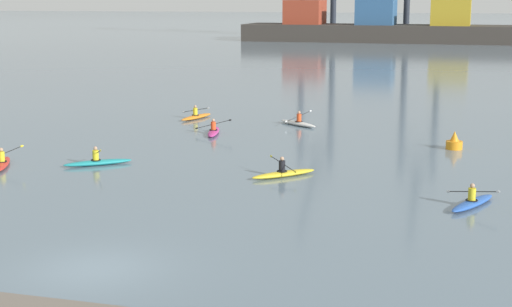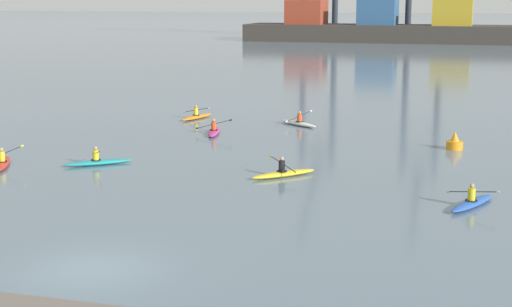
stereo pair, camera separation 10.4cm
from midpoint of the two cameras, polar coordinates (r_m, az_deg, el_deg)
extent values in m
plane|color=slate|center=(24.66, -11.69, -8.27)|extent=(800.00, 800.00, 0.00)
cube|color=#38332D|center=(148.58, 8.83, 8.64)|extent=(48.90, 11.18, 3.13)
cube|color=#993823|center=(150.74, 3.72, 10.24)|extent=(6.85, 7.83, 4.48)
cube|color=#2D5684|center=(148.45, 8.88, 10.28)|extent=(6.85, 7.83, 5.38)
cube|color=#B29323|center=(147.36, 14.15, 9.92)|extent=(6.85, 7.83, 4.58)
cylinder|color=orange|center=(44.11, 14.31, 0.59)|extent=(0.90, 0.90, 0.45)
cone|color=orange|center=(44.03, 14.34, 1.23)|extent=(0.50, 0.49, 0.55)
ellipsoid|color=#C13384|center=(47.62, -3.01, 1.59)|extent=(1.35, 3.45, 0.26)
torus|color=black|center=(47.50, -3.03, 1.73)|extent=(0.59, 0.59, 0.05)
cylinder|color=#DB471E|center=(47.46, -3.03, 2.02)|extent=(0.30, 0.30, 0.50)
sphere|color=tan|center=(47.40, -3.03, 2.44)|extent=(0.19, 0.19, 0.19)
cylinder|color=black|center=(47.49, -3.03, 2.15)|extent=(2.00, 0.49, 0.55)
ellipsoid|color=black|center=(47.65, -4.24, 1.85)|extent=(0.21, 0.08, 0.15)
ellipsoid|color=black|center=(47.35, -1.80, 2.45)|extent=(0.21, 0.08, 0.15)
ellipsoid|color=teal|center=(39.50, -11.34, -0.65)|extent=(3.03, 2.59, 0.26)
torus|color=black|center=(39.45, -11.49, -0.46)|extent=(0.69, 0.69, 0.05)
cylinder|color=gold|center=(39.40, -11.51, -0.12)|extent=(0.30, 0.30, 0.50)
sphere|color=tan|center=(39.34, -11.53, 0.38)|extent=(0.19, 0.19, 0.19)
cylinder|color=black|center=(39.39, -11.44, 0.03)|extent=(1.28, 1.59, 0.67)
ellipsoid|color=yellow|center=(40.42, -11.70, -0.16)|extent=(0.16, 0.19, 0.16)
ellipsoid|color=yellow|center=(38.37, -11.17, 0.23)|extent=(0.16, 0.19, 0.16)
ellipsoid|color=red|center=(40.40, -17.89, -0.71)|extent=(2.04, 3.32, 0.26)
torus|color=black|center=(40.28, -17.92, -0.55)|extent=(0.66, 0.66, 0.05)
cylinder|color=gold|center=(40.23, -17.94, -0.21)|extent=(0.30, 0.30, 0.50)
sphere|color=tan|center=(40.17, -17.97, 0.28)|extent=(0.19, 0.19, 0.19)
cylinder|color=black|center=(40.26, -17.94, -0.06)|extent=(1.78, 0.90, 0.79)
ellipsoid|color=yellow|center=(40.07, -16.59, 0.53)|extent=(0.20, 0.13, 0.17)
ellipsoid|color=orange|center=(53.66, -4.27, 2.67)|extent=(1.43, 3.44, 0.26)
torus|color=black|center=(53.56, -4.33, 2.81)|extent=(0.60, 0.60, 0.05)
cylinder|color=gold|center=(53.53, -4.34, 3.06)|extent=(0.30, 0.30, 0.50)
sphere|color=tan|center=(53.48, -4.34, 3.43)|extent=(0.19, 0.19, 0.19)
cylinder|color=black|center=(53.55, -4.31, 3.17)|extent=(2.01, 0.55, 0.46)
ellipsoid|color=silver|center=(54.17, -5.20, 3.02)|extent=(0.20, 0.09, 0.14)
ellipsoid|color=silver|center=(52.95, -3.40, 3.33)|extent=(0.20, 0.09, 0.14)
ellipsoid|color=silver|center=(50.79, 3.17, 2.20)|extent=(3.07, 2.54, 0.26)
torus|color=black|center=(50.69, 3.25, 2.34)|extent=(0.69, 0.69, 0.05)
cylinder|color=#DB471E|center=(50.65, 3.25, 2.61)|extent=(0.30, 0.30, 0.50)
sphere|color=tan|center=(50.60, 3.25, 3.00)|extent=(0.19, 0.19, 0.19)
cylinder|color=black|center=(50.67, 3.21, 2.72)|extent=(1.27, 1.65, 0.54)
ellipsoid|color=silver|center=(50.07, 2.31, 2.33)|extent=(0.15, 0.18, 0.15)
ellipsoid|color=silver|center=(51.29, 4.09, 3.11)|extent=(0.15, 0.18, 0.15)
ellipsoid|color=#2856B2|center=(32.32, 15.54, -3.51)|extent=(1.96, 3.34, 0.26)
torus|color=black|center=(32.20, 15.48, -3.30)|extent=(0.65, 0.65, 0.05)
cylinder|color=gold|center=(32.14, 15.50, -2.89)|extent=(0.30, 0.30, 0.50)
sphere|color=tan|center=(32.06, 15.53, -2.28)|extent=(0.19, 0.19, 0.19)
cylinder|color=black|center=(32.16, 15.55, -2.70)|extent=(1.90, 0.90, 0.36)
ellipsoid|color=silver|center=(32.63, 13.89, -2.71)|extent=(0.19, 0.12, 0.14)
ellipsoid|color=silver|center=(31.72, 17.26, -2.69)|extent=(0.19, 0.12, 0.14)
ellipsoid|color=yellow|center=(36.27, 2.10, -1.49)|extent=(2.78, 2.88, 0.26)
torus|color=black|center=(36.19, 1.97, -1.29)|extent=(0.69, 0.69, 0.05)
cylinder|color=black|center=(36.14, 1.98, -0.92)|extent=(0.30, 0.30, 0.50)
sphere|color=tan|center=(36.06, 1.98, -0.38)|extent=(0.19, 0.19, 0.19)
cylinder|color=black|center=(36.14, 2.04, -0.76)|extent=(1.53, 1.45, 0.38)
ellipsoid|color=yellow|center=(36.96, 1.18, -0.20)|extent=(0.17, 0.16, 0.14)
ellipsoid|color=yellow|center=(35.33, 2.94, -1.34)|extent=(0.17, 0.16, 0.14)
camera|label=1|loc=(0.05, -89.92, 0.02)|focal=54.98mm
camera|label=2|loc=(0.05, 90.08, -0.02)|focal=54.98mm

